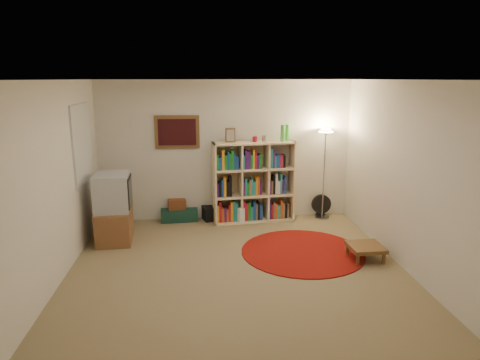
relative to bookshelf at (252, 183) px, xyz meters
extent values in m
cube|color=olive|center=(-0.46, -2.04, -0.71)|extent=(4.50, 4.50, 0.02)
cube|color=white|center=(-0.46, -2.04, 1.81)|extent=(4.50, 4.50, 0.02)
cube|color=silver|center=(-0.46, 0.22, 0.55)|extent=(4.50, 0.02, 2.50)
cube|color=silver|center=(-0.46, -4.30, 0.55)|extent=(4.50, 0.02, 2.50)
cube|color=silver|center=(-2.72, -2.04, 0.55)|extent=(0.02, 4.50, 2.50)
cube|color=silver|center=(1.80, -2.04, 0.55)|extent=(0.02, 4.50, 2.50)
cube|color=brown|center=(-1.31, 0.19, 0.90)|extent=(0.78, 0.04, 0.58)
cube|color=#420D11|center=(-1.31, 0.17, 0.90)|extent=(0.66, 0.01, 0.46)
cube|color=white|center=(-2.69, -0.74, 0.85)|extent=(0.03, 1.00, 1.20)
cube|color=beige|center=(1.39, 0.20, 0.50)|extent=(0.08, 0.01, 0.12)
cube|color=beige|center=(0.02, -0.01, -0.68)|extent=(1.47, 0.56, 0.03)
cube|color=beige|center=(0.02, -0.01, 0.73)|extent=(1.47, 0.56, 0.03)
cube|color=beige|center=(-0.68, -0.08, 0.02)|extent=(0.07, 0.41, 1.44)
cube|color=beige|center=(0.72, 0.07, 0.02)|extent=(0.07, 0.41, 1.44)
cube|color=beige|center=(0.00, 0.19, 0.02)|extent=(1.43, 0.17, 1.44)
cube|color=beige|center=(-0.22, -0.03, 0.02)|extent=(0.07, 0.39, 1.38)
cube|color=beige|center=(0.26, 0.02, 0.02)|extent=(0.07, 0.39, 1.38)
cube|color=beige|center=(0.02, -0.01, -0.22)|extent=(1.41, 0.53, 0.03)
cube|color=beige|center=(0.02, -0.01, 0.26)|extent=(1.41, 0.53, 0.03)
cube|color=orange|center=(-0.64, -0.12, -0.50)|extent=(0.06, 0.17, 0.31)
cube|color=#B61A2E|center=(-0.59, -0.11, -0.48)|extent=(0.06, 0.17, 0.37)
cube|color=#D0501A|center=(-0.55, -0.11, -0.54)|extent=(0.06, 0.17, 0.25)
cube|color=#431A68|center=(-0.50, -0.10, -0.54)|extent=(0.06, 0.17, 0.25)
cube|color=#D0501A|center=(-0.46, -0.10, -0.55)|extent=(0.05, 0.17, 0.23)
cube|color=#B61A2E|center=(-0.43, -0.09, -0.51)|extent=(0.05, 0.17, 0.31)
cube|color=orange|center=(-0.39, -0.09, -0.48)|extent=(0.06, 0.17, 0.36)
cube|color=teal|center=(-0.34, -0.09, -0.48)|extent=(0.06, 0.17, 0.37)
cube|color=teal|center=(-0.29, -0.08, -0.49)|extent=(0.06, 0.17, 0.34)
cube|color=#431A68|center=(-0.64, -0.12, -0.08)|extent=(0.06, 0.17, 0.23)
cube|color=black|center=(-0.59, -0.11, -0.07)|extent=(0.06, 0.17, 0.25)
cube|color=#1A459C|center=(-0.55, -0.11, -0.05)|extent=(0.05, 0.17, 0.30)
cube|color=orange|center=(-0.50, -0.10, -0.02)|extent=(0.06, 0.17, 0.34)
cube|color=black|center=(-0.46, -0.10, -0.06)|extent=(0.06, 0.17, 0.26)
cube|color=black|center=(-0.41, -0.09, -0.02)|extent=(0.06, 0.17, 0.36)
cube|color=#1A8226|center=(-0.64, -0.12, 0.41)|extent=(0.06, 0.17, 0.29)
cube|color=#1A459C|center=(-0.58, -0.11, 0.39)|extent=(0.07, 0.17, 0.24)
cube|color=orange|center=(-0.53, -0.11, 0.45)|extent=(0.06, 0.17, 0.36)
cube|color=#1A8226|center=(-0.48, -0.10, 0.40)|extent=(0.06, 0.17, 0.27)
cube|color=#1A459C|center=(-0.44, -0.10, 0.43)|extent=(0.04, 0.17, 0.33)
cube|color=#1A8226|center=(-0.41, -0.09, 0.42)|extent=(0.05, 0.17, 0.30)
cube|color=#1A8226|center=(-0.37, -0.09, 0.44)|extent=(0.06, 0.17, 0.35)
cube|color=#1A459C|center=(-0.33, -0.08, 0.41)|extent=(0.04, 0.17, 0.28)
cube|color=#1A459C|center=(-0.29, -0.08, 0.39)|extent=(0.06, 0.17, 0.24)
cube|color=#B61A2E|center=(-0.16, -0.07, -0.48)|extent=(0.06, 0.17, 0.35)
cube|color=#B61A2E|center=(-0.12, -0.06, -0.50)|extent=(0.06, 0.17, 0.32)
cube|color=#1A8226|center=(-0.07, -0.06, -0.50)|extent=(0.06, 0.17, 0.33)
cube|color=teal|center=(-0.02, -0.05, -0.54)|extent=(0.06, 0.17, 0.25)
cube|color=#1A459C|center=(0.03, -0.05, -0.49)|extent=(0.06, 0.17, 0.33)
cube|color=#8F6C4E|center=(0.07, -0.04, -0.51)|extent=(0.04, 0.17, 0.29)
cube|color=black|center=(0.10, -0.04, -0.50)|extent=(0.05, 0.17, 0.33)
cube|color=#1A459C|center=(0.15, -0.03, -0.52)|extent=(0.06, 0.17, 0.28)
cube|color=#431A68|center=(-0.17, -0.07, -0.07)|extent=(0.05, 0.17, 0.25)
cube|color=teal|center=(-0.13, -0.06, -0.05)|extent=(0.05, 0.17, 0.30)
cube|color=#1A8226|center=(-0.09, -0.06, -0.08)|extent=(0.05, 0.17, 0.23)
cube|color=#8F6C4E|center=(-0.06, -0.06, -0.06)|extent=(0.05, 0.17, 0.27)
cube|color=teal|center=(-0.02, -0.05, -0.05)|extent=(0.04, 0.17, 0.30)
cube|color=teal|center=(0.02, -0.05, -0.07)|extent=(0.07, 0.17, 0.24)
cube|color=orange|center=(0.06, -0.04, -0.03)|extent=(0.05, 0.17, 0.32)
cube|color=#D0501A|center=(0.10, -0.04, -0.04)|extent=(0.05, 0.17, 0.32)
cube|color=#431A68|center=(0.13, -0.04, -0.07)|extent=(0.05, 0.17, 0.26)
cube|color=teal|center=(-0.17, -0.07, 0.39)|extent=(0.04, 0.17, 0.25)
cube|color=#431A68|center=(-0.13, -0.06, 0.44)|extent=(0.06, 0.17, 0.34)
cube|color=#431A68|center=(-0.08, -0.06, 0.43)|extent=(0.06, 0.17, 0.32)
cube|color=#1A8226|center=(-0.03, -0.05, 0.40)|extent=(0.06, 0.17, 0.27)
cube|color=orange|center=(0.01, -0.05, 0.44)|extent=(0.04, 0.17, 0.35)
cube|color=#B61A2E|center=(0.04, -0.05, 0.42)|extent=(0.05, 0.17, 0.31)
cube|color=#431A68|center=(0.08, -0.04, 0.39)|extent=(0.05, 0.17, 0.25)
cube|color=#1A8226|center=(0.12, -0.04, 0.40)|extent=(0.06, 0.17, 0.27)
cube|color=#431A68|center=(0.31, -0.02, -0.49)|extent=(0.05, 0.17, 0.35)
cube|color=#B61A2E|center=(0.35, -0.01, -0.52)|extent=(0.05, 0.17, 0.27)
cube|color=#8F6C4E|center=(0.39, -0.01, -0.51)|extent=(0.05, 0.17, 0.31)
cube|color=#D0501A|center=(0.43, -0.01, -0.52)|extent=(0.06, 0.17, 0.28)
cube|color=teal|center=(0.48, 0.00, -0.54)|extent=(0.06, 0.17, 0.24)
cube|color=#D0501A|center=(0.52, 0.00, -0.49)|extent=(0.05, 0.17, 0.34)
cube|color=#8F6C4E|center=(0.57, 0.01, -0.52)|extent=(0.06, 0.17, 0.29)
cube|color=black|center=(0.61, 0.01, -0.55)|extent=(0.05, 0.17, 0.23)
cube|color=#8F6C4E|center=(0.65, 0.02, -0.53)|extent=(0.05, 0.17, 0.27)
cube|color=#431A68|center=(0.31, -0.02, -0.08)|extent=(0.05, 0.17, 0.24)
cube|color=#8F6C4E|center=(0.34, -0.01, -0.08)|extent=(0.04, 0.17, 0.24)
cube|color=black|center=(0.38, -0.01, -0.03)|extent=(0.05, 0.17, 0.33)
cube|color=white|center=(0.42, -0.01, -0.02)|extent=(0.06, 0.17, 0.35)
cube|color=white|center=(0.46, 0.00, -0.08)|extent=(0.06, 0.17, 0.23)
cube|color=teal|center=(0.51, 0.00, -0.01)|extent=(0.05, 0.17, 0.37)
cube|color=#431A68|center=(0.54, 0.01, -0.06)|extent=(0.05, 0.17, 0.27)
cube|color=#1A459C|center=(0.58, 0.01, -0.04)|extent=(0.05, 0.17, 0.31)
cube|color=teal|center=(0.32, -0.02, 0.45)|extent=(0.07, 0.17, 0.36)
cube|color=#431A68|center=(0.36, -0.01, 0.43)|extent=(0.05, 0.17, 0.33)
cube|color=teal|center=(0.40, -0.01, 0.38)|extent=(0.04, 0.17, 0.23)
cube|color=#1A459C|center=(0.43, -0.01, 0.39)|extent=(0.05, 0.17, 0.25)
cube|color=#1A459C|center=(0.46, 0.00, 0.39)|extent=(0.05, 0.17, 0.24)
cube|color=#B61A2E|center=(0.51, 0.00, 0.39)|extent=(0.07, 0.17, 0.24)
cube|color=black|center=(0.55, 0.01, 0.39)|extent=(0.06, 0.17, 0.24)
cube|color=brown|center=(-0.39, -0.03, 0.87)|extent=(0.18, 0.04, 0.25)
cube|color=gray|center=(-0.39, -0.04, 0.87)|extent=(0.13, 0.02, 0.20)
cylinder|color=#A90F1E|center=(0.04, 0.00, 0.79)|extent=(0.09, 0.09, 0.09)
cylinder|color=#AAA9AE|center=(0.21, 0.01, 0.80)|extent=(0.08, 0.08, 0.11)
cylinder|color=#51AC42|center=(0.54, 0.01, 0.89)|extent=(0.09, 0.09, 0.29)
cylinder|color=#51AC42|center=(0.63, 0.09, 0.89)|extent=(0.09, 0.09, 0.29)
cylinder|color=#AAA9AE|center=(1.31, 0.00, -0.68)|extent=(0.34, 0.34, 0.03)
cylinder|color=#AAA9AE|center=(1.31, 0.00, 0.10)|extent=(0.03, 0.03, 1.54)
cone|color=#AAA9AE|center=(1.31, 0.00, 0.90)|extent=(0.41, 0.41, 0.12)
cylinder|color=#FFD88C|center=(1.31, 0.00, 0.90)|extent=(0.33, 0.33, 0.02)
cylinder|color=black|center=(1.32, 0.13, -0.68)|extent=(0.20, 0.20, 0.03)
cylinder|color=black|center=(1.32, 0.13, -0.59)|extent=(0.04, 0.04, 0.15)
cylinder|color=black|center=(1.32, 0.11, -0.46)|extent=(0.36, 0.09, 0.36)
cube|color=brown|center=(-2.28, -0.80, -0.44)|extent=(0.56, 0.77, 0.52)
cube|color=#B4B4B9|center=(-2.28, -0.80, 0.10)|extent=(0.55, 0.65, 0.57)
cube|color=black|center=(-2.02, -0.78, 0.10)|extent=(0.05, 0.54, 0.48)
cube|color=black|center=(-2.02, -0.78, 0.10)|extent=(0.04, 0.48, 0.41)
cube|color=#B4B4B9|center=(-2.28, -0.97, -0.65)|extent=(0.35, 0.32, 0.10)
cube|color=#13362B|center=(-1.32, 0.17, -0.59)|extent=(0.68, 0.47, 0.21)
cube|color=brown|center=(-1.35, 0.13, -0.39)|extent=(0.34, 0.27, 0.18)
cube|color=black|center=(-0.70, 0.11, -0.57)|extent=(0.42, 0.38, 0.25)
cylinder|color=white|center=(-0.21, -0.16, -0.56)|extent=(0.15, 0.15, 0.28)
cylinder|color=maroon|center=(0.57, -1.54, -0.69)|extent=(1.82, 1.82, 0.02)
cube|color=brown|center=(1.39, -1.88, -0.51)|extent=(0.48, 0.48, 0.06)
cube|color=brown|center=(1.21, -2.08, -0.61)|extent=(0.04, 0.04, 0.17)
cube|color=brown|center=(1.58, -2.06, -0.61)|extent=(0.04, 0.04, 0.17)
cube|color=brown|center=(1.20, -1.70, -0.61)|extent=(0.04, 0.04, 0.17)
cube|color=brown|center=(1.57, -1.69, -0.61)|extent=(0.04, 0.04, 0.17)
camera|label=1|loc=(-0.93, -7.36, 1.82)|focal=32.00mm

